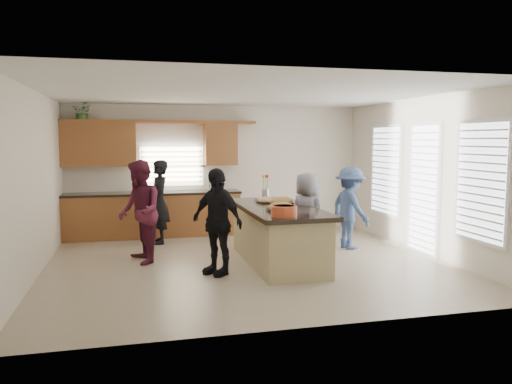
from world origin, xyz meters
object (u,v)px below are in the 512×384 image
object	(u,v)px
woman_right_back	(350,208)
salad_bowl	(284,210)
woman_left_front	(217,222)
woman_left_back	(159,202)
woman_right_front	(307,216)
woman_left_mid	(140,212)
island	(278,236)

from	to	relation	value
woman_right_back	salad_bowl	bearing A→B (deg)	121.59
woman_left_front	woman_left_back	bearing A→B (deg)	158.08
woman_right_back	woman_right_front	size ratio (longest dim) A/B	1.03
salad_bowl	woman_left_front	world-z (taller)	woman_left_front
woman_left_mid	woman_right_front	xyz separation A→B (m)	(2.79, -0.37, -0.11)
woman_left_front	woman_right_front	distance (m)	1.78
woman_left_back	woman_right_front	world-z (taller)	woman_left_back
salad_bowl	woman_left_back	world-z (taller)	woman_left_back
salad_bowl	woman_left_mid	xyz separation A→B (m)	(-2.01, 1.57, -0.17)
island	woman_left_back	world-z (taller)	woman_left_back
woman_left_mid	woman_right_front	bearing A→B (deg)	70.82
woman_right_back	woman_right_front	distance (m)	1.22
woman_left_back	woman_right_front	xyz separation A→B (m)	(2.40, -1.92, -0.08)
island	salad_bowl	size ratio (longest dim) A/B	7.13
woman_right_front	woman_left_mid	bearing A→B (deg)	51.24
woman_left_back	woman_left_mid	distance (m)	1.60
woman_left_back	woman_left_mid	world-z (taller)	woman_left_mid
woman_left_front	salad_bowl	bearing A→B (deg)	18.69
woman_left_mid	woman_left_back	bearing A→B (deg)	154.02
woman_left_front	woman_right_front	xyz separation A→B (m)	(1.67, 0.61, -0.07)
island	woman_left_front	xyz separation A→B (m)	(-1.10, -0.45, 0.36)
woman_left_back	woman_right_front	distance (m)	3.07
salad_bowl	woman_left_front	bearing A→B (deg)	146.69
woman_left_back	woman_right_back	xyz separation A→B (m)	(3.47, -1.33, -0.06)
woman_left_front	woman_right_back	distance (m)	2.99
island	woman_right_front	size ratio (longest dim) A/B	1.80
salad_bowl	woman_left_mid	bearing A→B (deg)	142.14
woman_left_front	woman_right_back	xyz separation A→B (m)	(2.74, 1.20, -0.04)
island	woman_right_front	xyz separation A→B (m)	(0.56, 0.16, 0.30)
woman_left_mid	woman_left_front	distance (m)	1.50
salad_bowl	woman_left_back	bearing A→B (deg)	117.43
island	woman_right_back	distance (m)	1.83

